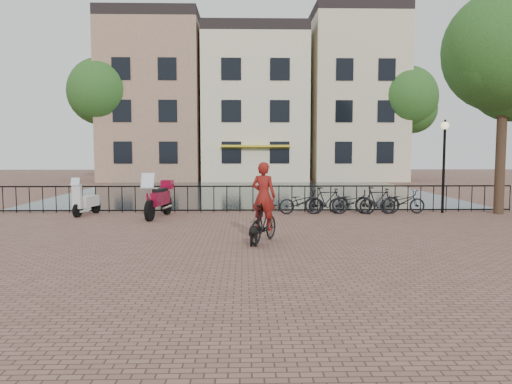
{
  "coord_description": "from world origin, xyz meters",
  "views": [
    {
      "loc": [
        -0.33,
        -11.04,
        2.39
      ],
      "look_at": [
        0.0,
        3.0,
        1.2
      ],
      "focal_mm": 35.0,
      "sensor_mm": 36.0,
      "label": 1
    }
  ],
  "objects_px": {
    "cyclist": "(264,207)",
    "motorcycle": "(159,194)",
    "dog": "(254,235)",
    "lamp_post": "(444,150)",
    "scooter": "(87,196)"
  },
  "relations": [
    {
      "from": "cyclist",
      "to": "dog",
      "type": "height_order",
      "value": "cyclist"
    },
    {
      "from": "motorcycle",
      "to": "cyclist",
      "type": "bearing_deg",
      "value": -43.86
    },
    {
      "from": "cyclist",
      "to": "dog",
      "type": "distance_m",
      "value": 0.78
    },
    {
      "from": "motorcycle",
      "to": "scooter",
      "type": "bearing_deg",
      "value": 175.22
    },
    {
      "from": "dog",
      "to": "scooter",
      "type": "bearing_deg",
      "value": 139.54
    },
    {
      "from": "lamp_post",
      "to": "scooter",
      "type": "bearing_deg",
      "value": -178.49
    },
    {
      "from": "scooter",
      "to": "motorcycle",
      "type": "bearing_deg",
      "value": -0.48
    },
    {
      "from": "cyclist",
      "to": "motorcycle",
      "type": "xyz_separation_m",
      "value": [
        -3.51,
        4.85,
        -0.1
      ]
    },
    {
      "from": "cyclist",
      "to": "scooter",
      "type": "relative_size",
      "value": 1.51
    },
    {
      "from": "cyclist",
      "to": "motorcycle",
      "type": "height_order",
      "value": "cyclist"
    },
    {
      "from": "cyclist",
      "to": "dog",
      "type": "bearing_deg",
      "value": 78.48
    },
    {
      "from": "lamp_post",
      "to": "scooter",
      "type": "distance_m",
      "value": 13.41
    },
    {
      "from": "dog",
      "to": "lamp_post",
      "type": "bearing_deg",
      "value": 45.05
    },
    {
      "from": "dog",
      "to": "motorcycle",
      "type": "distance_m",
      "value": 6.17
    },
    {
      "from": "cyclist",
      "to": "scooter",
      "type": "height_order",
      "value": "cyclist"
    }
  ]
}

